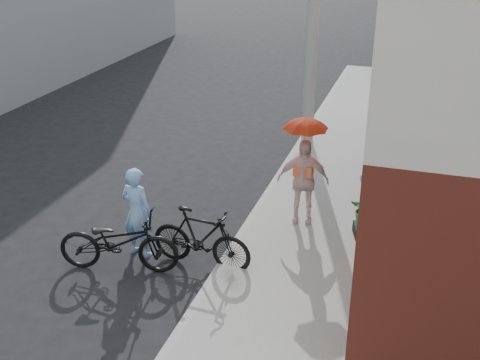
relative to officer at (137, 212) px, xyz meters
The scene contains 10 objects.
ground 0.96m from the officer, 26.67° to the right, with size 80.00×80.00×0.00m, color black.
sidewalk 3.22m from the officer, 33.82° to the left, with size 2.20×24.00×0.12m, color gray.
curb 2.38m from the officer, 50.37° to the left, with size 0.12×24.00×0.12m, color #9E9E99.
officer is the anchor object (origin of this frame).
bike_left 0.60m from the officer, 99.96° to the right, with size 0.67×1.91×1.00m, color black.
bike_right 1.14m from the officer, ahead, with size 0.48×1.68×1.01m, color black.
kimono_woman 2.93m from the officer, 37.21° to the left, with size 0.91×0.38×1.55m, color beige.
parasol 3.17m from the officer, 37.21° to the left, with size 0.74×0.74×0.65m, color red.
planter 3.87m from the officer, 23.60° to the left, with size 0.38×0.38×0.20m, color black.
potted_plant 3.83m from the officer, 23.60° to the left, with size 0.55×0.47×0.61m, color #32722D.
Camera 1 is at (3.69, -7.45, 5.26)m, focal length 45.00 mm.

